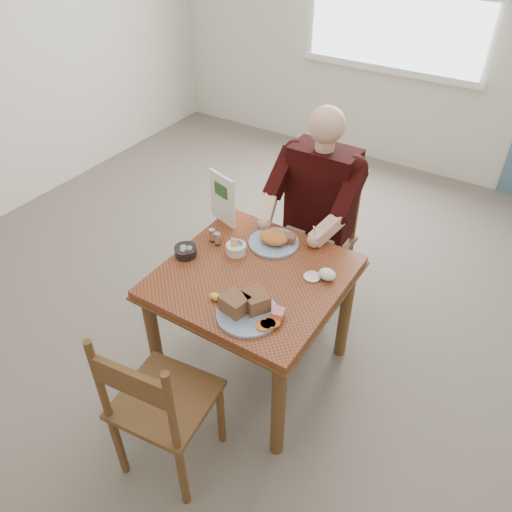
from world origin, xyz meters
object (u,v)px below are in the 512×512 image
Objects in this scene: table at (253,289)px; chair_near at (159,405)px; near_plate at (248,308)px; diner at (316,201)px; chair_far at (318,239)px; far_plate at (275,240)px.

chair_near is (-0.03, -0.74, -0.16)m from table.
chair_near is 2.52× the size of near_plate.
diner is at bearing 90.00° from table.
chair_far is at bearing 90.01° from diner.
table is at bearing -83.17° from far_plate.
far_plate is at bearing -93.67° from chair_far.
near_plate is at bearing -81.92° from diner.
chair_near reaches higher than near_plate.
far_plate is at bearing 96.83° from table.
chair_near is at bearing -90.01° from far_plate.
far_plate is at bearing -94.43° from diner.
chair_near is 0.69× the size of diner.
table is 0.66× the size of diner.
near_plate is (0.14, -1.06, 0.31)m from chair_far.
chair_far is 1.00× the size of chair_near.
chair_near reaches higher than far_plate.
chair_far is 0.60m from far_plate.
chair_far is 1.11m from near_plate.
far_plate reaches higher than table.
chair_far reaches higher than near_plate.
far_plate is at bearing 89.99° from chair_near.
diner is at bearing -89.99° from chair_far.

